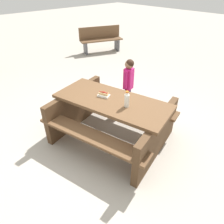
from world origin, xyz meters
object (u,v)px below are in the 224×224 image
at_px(picnic_table, 112,116).
at_px(child_in_coat, 129,79).
at_px(hotdog_tray, 104,95).
at_px(park_bench_near, 101,39).
at_px(soda_bottle, 127,100).

bearing_deg(picnic_table, child_in_coat, -62.85).
xyz_separation_m(hotdog_tray, child_in_coat, (0.27, -0.87, -0.09)).
relative_size(picnic_table, child_in_coat, 1.95).
distance_m(child_in_coat, park_bench_near, 3.99).
bearing_deg(soda_bottle, child_in_coat, -48.92).
relative_size(soda_bottle, child_in_coat, 0.23).
distance_m(picnic_table, soda_bottle, 0.51).
bearing_deg(park_bench_near, soda_bottle, 143.67).
xyz_separation_m(picnic_table, hotdog_tray, (0.17, 0.02, 0.34)).
relative_size(soda_bottle, park_bench_near, 0.16).
height_order(picnic_table, hotdog_tray, hotdog_tray).
height_order(soda_bottle, hotdog_tray, soda_bottle).
bearing_deg(child_in_coat, hotdog_tray, 107.06).
xyz_separation_m(hotdog_tray, park_bench_near, (3.61, -3.03, -0.33)).
height_order(hotdog_tray, child_in_coat, child_in_coat).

